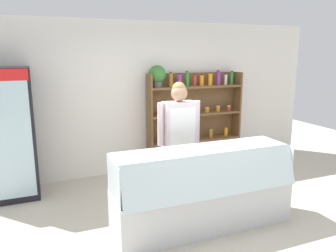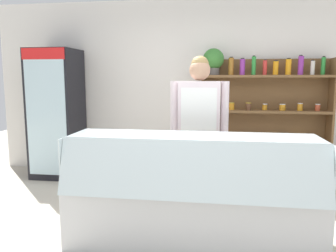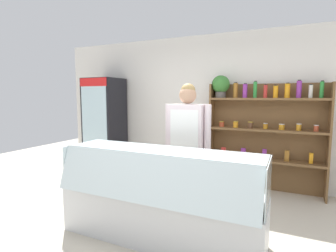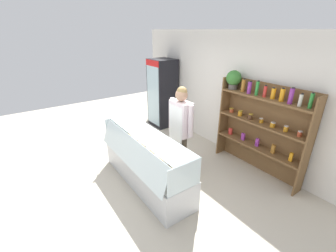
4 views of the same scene
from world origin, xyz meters
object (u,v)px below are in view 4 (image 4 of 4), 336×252
Objects in this scene: deli_display_case at (146,168)px; shop_clerk at (181,123)px; drinks_fridge at (162,93)px; shelving_unit at (257,118)px.

deli_display_case is 1.07m from shop_clerk.
deli_display_case is at bearing -91.77° from shop_clerk.
shop_clerk is at bearing 88.23° from deli_display_case.
drinks_fridge reaches higher than deli_display_case.
drinks_fridge is 0.87× the size of deli_display_case.
drinks_fridge is at bearing 154.27° from shop_clerk.
shop_clerk reaches higher than deli_display_case.
shelving_unit is 2.36m from deli_display_case.
shop_clerk is (-0.77, -1.29, -0.06)m from shelving_unit.
drinks_fridge is 2.97m from deli_display_case.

